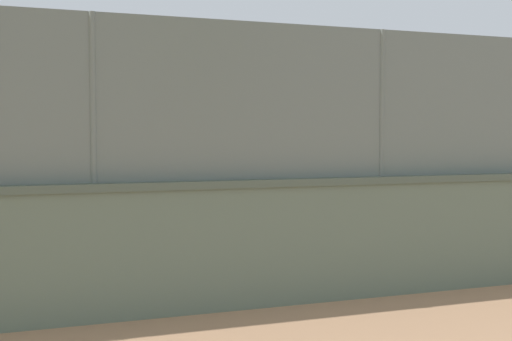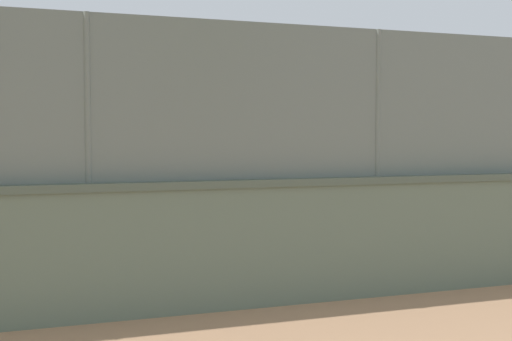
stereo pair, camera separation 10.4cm
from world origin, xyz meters
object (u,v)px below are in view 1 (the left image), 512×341
(player_baseline_waiting, at_px, (10,170))
(sports_ball, at_px, (64,161))
(player_near_wall_returning, at_px, (124,173))
(spare_ball_by_wall, at_px, (47,296))
(player_foreground_swinging, at_px, (318,163))

(player_baseline_waiting, distance_m, sports_ball, 3.77)
(player_near_wall_returning, xyz_separation_m, sports_ball, (1.43, 0.62, 0.33))
(player_near_wall_returning, height_order, spare_ball_by_wall, player_near_wall_returning)
(player_near_wall_returning, xyz_separation_m, spare_ball_by_wall, (1.84, 8.80, -0.85))
(player_foreground_swinging, relative_size, spare_ball_by_wall, 12.29)
(sports_ball, xyz_separation_m, spare_ball_by_wall, (0.41, 8.18, -1.18))
(player_foreground_swinging, distance_m, spare_ball_by_wall, 14.12)
(player_near_wall_returning, distance_m, player_foreground_swinging, 6.90)
(player_baseline_waiting, xyz_separation_m, spare_ball_by_wall, (-0.94, 11.69, -0.81))
(sports_ball, distance_m, spare_ball_by_wall, 8.27)
(player_near_wall_returning, bearing_deg, player_baseline_waiting, -46.14)
(player_near_wall_returning, height_order, player_foreground_swinging, player_foreground_swinging)
(player_baseline_waiting, bearing_deg, player_foreground_swinging, 178.54)
(player_near_wall_returning, relative_size, player_foreground_swinging, 0.97)
(player_baseline_waiting, bearing_deg, spare_ball_by_wall, 94.58)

